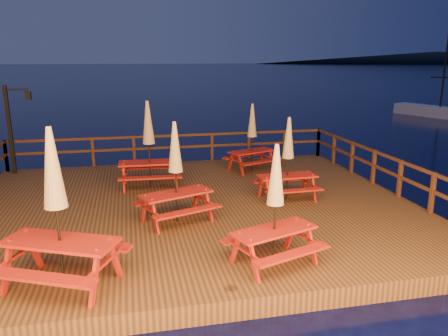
% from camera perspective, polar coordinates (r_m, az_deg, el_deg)
% --- Properties ---
extents(ground, '(500.00, 500.00, 0.00)m').
position_cam_1_polar(ground, '(12.18, -4.09, -6.46)').
color(ground, black).
rests_on(ground, ground).
extents(deck, '(12.00, 10.00, 0.40)m').
position_cam_1_polar(deck, '(12.11, -4.11, -5.58)').
color(deck, '#442715').
rests_on(deck, ground).
extents(deck_piles, '(11.44, 9.44, 1.40)m').
position_cam_1_polar(deck_piles, '(12.29, -4.07, -7.77)').
color(deck_piles, '#361F11').
rests_on(deck_piles, ground).
extents(railing, '(11.80, 9.75, 1.10)m').
position_cam_1_polar(railing, '(13.52, -5.27, 0.80)').
color(railing, '#361F11').
rests_on(railing, deck).
extents(lamp_post, '(0.85, 0.18, 3.00)m').
position_cam_1_polar(lamp_post, '(16.41, -25.76, 5.51)').
color(lamp_post, black).
rests_on(lamp_post, deck).
extents(headland_right, '(230.40, 86.40, 7.00)m').
position_cam_1_polar(headland_right, '(304.99, 26.11, 12.85)').
color(headland_right, black).
rests_on(headland_right, ground).
extents(sailboat, '(3.78, 7.65, 11.36)m').
position_cam_1_polar(sailboat, '(35.29, 26.85, 6.45)').
color(sailboat, silver).
rests_on(sailboat, ground).
extents(picnic_table_0, '(2.11, 1.93, 2.46)m').
position_cam_1_polar(picnic_table_0, '(10.44, -6.34, -0.39)').
color(picnic_table_0, maroon).
rests_on(picnic_table_0, deck).
extents(picnic_table_1, '(2.02, 1.84, 2.38)m').
position_cam_1_polar(picnic_table_1, '(8.32, 6.70, -4.61)').
color(picnic_table_1, maroon).
rests_on(picnic_table_1, deck).
extents(picnic_table_2, '(1.93, 1.62, 2.66)m').
position_cam_1_polar(picnic_table_2, '(13.39, -9.79, 3.22)').
color(picnic_table_2, maroon).
rests_on(picnic_table_2, deck).
extents(picnic_table_3, '(1.67, 1.40, 2.33)m').
position_cam_1_polar(picnic_table_3, '(12.21, 8.35, 1.38)').
color(picnic_table_3, maroon).
rests_on(picnic_table_3, deck).
extents(picnic_table_4, '(2.48, 2.31, 2.83)m').
position_cam_1_polar(picnic_table_4, '(7.92, -21.06, -4.69)').
color(picnic_table_4, maroon).
rests_on(picnic_table_4, deck).
extents(picnic_table_5, '(2.02, 1.85, 2.35)m').
position_cam_1_polar(picnic_table_5, '(15.28, 3.67, 4.17)').
color(picnic_table_5, maroon).
rests_on(picnic_table_5, deck).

